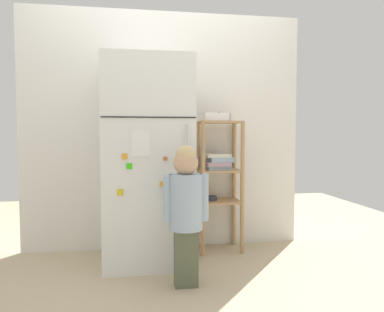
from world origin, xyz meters
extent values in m
plane|color=tan|center=(0.00, 0.00, 0.00)|extent=(6.00, 6.00, 0.00)
cube|color=silver|center=(0.00, 0.38, 1.07)|extent=(2.52, 0.03, 2.13)
cube|color=white|center=(-0.17, 0.02, 0.82)|extent=(0.69, 0.65, 1.63)
cube|color=black|center=(-0.17, -0.31, 1.16)|extent=(0.68, 0.01, 0.01)
cylinder|color=silver|center=(0.11, -0.33, 0.91)|extent=(0.02, 0.02, 0.40)
cube|color=white|center=(-0.23, -0.31, 0.97)|extent=(0.13, 0.01, 0.19)
cube|color=red|center=(-0.01, -0.31, 0.41)|extent=(0.04, 0.02, 0.04)
cube|color=gold|center=(-0.38, -0.31, 0.62)|extent=(0.04, 0.02, 0.04)
cube|color=#C66732|center=(-0.05, -0.31, 0.86)|extent=(0.03, 0.01, 0.03)
cube|color=gold|center=(-0.08, -0.31, 0.67)|extent=(0.04, 0.01, 0.04)
cube|color=#39D911|center=(-0.31, -0.31, 0.81)|extent=(0.04, 0.02, 0.04)
cube|color=orange|center=(-0.34, -0.31, 0.88)|extent=(0.04, 0.01, 0.04)
cube|color=#565D45|center=(0.06, -0.53, 0.20)|extent=(0.16, 0.10, 0.39)
cylinder|color=#9EB2C6|center=(0.06, -0.53, 0.58)|extent=(0.23, 0.23, 0.38)
sphere|color=#9EB2C6|center=(0.06, -0.46, 0.76)|extent=(0.10, 0.10, 0.10)
sphere|color=tan|center=(0.06, -0.53, 0.85)|extent=(0.17, 0.17, 0.17)
sphere|color=tan|center=(0.06, -0.53, 0.89)|extent=(0.14, 0.14, 0.14)
cylinder|color=#9EB2C6|center=(-0.06, -0.53, 0.61)|extent=(0.06, 0.06, 0.32)
cylinder|color=#9EB2C6|center=(0.19, -0.53, 0.61)|extent=(0.06, 0.06, 0.32)
cylinder|color=tan|center=(0.30, 0.06, 0.58)|extent=(0.04, 0.04, 1.15)
cylinder|color=tan|center=(0.64, 0.06, 0.58)|extent=(0.04, 0.04, 1.15)
cylinder|color=tan|center=(0.30, 0.33, 0.58)|extent=(0.04, 0.04, 1.15)
cylinder|color=tan|center=(0.64, 0.33, 0.58)|extent=(0.04, 0.04, 1.15)
cube|color=tan|center=(0.47, 0.20, 1.14)|extent=(0.36, 0.28, 0.02)
cube|color=tan|center=(0.47, 0.20, 0.72)|extent=(0.36, 0.28, 0.02)
cube|color=tan|center=(0.47, 0.20, 0.44)|extent=(0.36, 0.28, 0.02)
cube|color=#99B2C6|center=(0.46, 0.19, 0.74)|extent=(0.22, 0.18, 0.03)
cube|color=#B293A3|center=(0.45, 0.18, 0.78)|extent=(0.21, 0.17, 0.04)
cube|color=#99B2C6|center=(0.48, 0.19, 0.81)|extent=(0.22, 0.18, 0.04)
cube|color=silver|center=(0.45, 0.19, 0.85)|extent=(0.22, 0.17, 0.03)
cylinder|color=#2D384C|center=(0.40, 0.20, 0.47)|extent=(0.09, 0.09, 0.04)
cube|color=white|center=(0.43, 0.19, 1.15)|extent=(0.23, 0.15, 0.01)
cube|color=white|center=(0.43, 0.12, 1.19)|extent=(0.23, 0.01, 0.07)
cube|color=white|center=(0.43, 0.27, 1.19)|extent=(0.23, 0.01, 0.07)
cube|color=white|center=(0.32, 0.19, 1.19)|extent=(0.01, 0.15, 0.07)
cube|color=white|center=(0.54, 0.19, 1.19)|extent=(0.01, 0.15, 0.07)
sphere|color=maroon|center=(0.46, 0.20, 1.20)|extent=(0.07, 0.07, 0.07)
sphere|color=orange|center=(0.40, 0.18, 1.19)|extent=(0.07, 0.07, 0.07)
camera|label=1|loc=(-0.28, -2.92, 1.03)|focal=33.88mm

